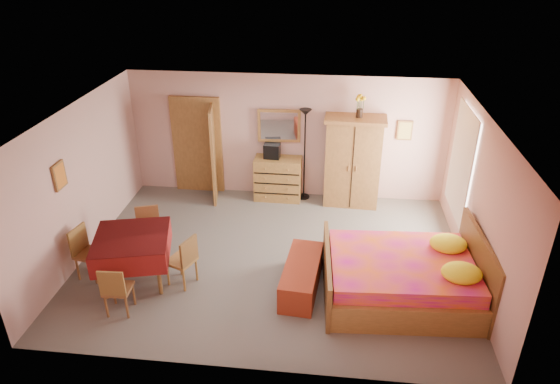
# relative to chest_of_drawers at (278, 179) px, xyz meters

# --- Properties ---
(floor) EXTENTS (6.50, 6.50, 0.00)m
(floor) POSITION_rel_chest_of_drawers_xyz_m (0.16, -2.25, -0.46)
(floor) COLOR slate
(floor) RESTS_ON ground
(ceiling) EXTENTS (6.50, 6.50, 0.00)m
(ceiling) POSITION_rel_chest_of_drawers_xyz_m (0.16, -2.25, 2.14)
(ceiling) COLOR brown
(ceiling) RESTS_ON wall_back
(wall_back) EXTENTS (6.50, 0.10, 2.60)m
(wall_back) POSITION_rel_chest_of_drawers_xyz_m (0.16, 0.25, 0.84)
(wall_back) COLOR #CB9C93
(wall_back) RESTS_ON floor
(wall_front) EXTENTS (6.50, 0.10, 2.60)m
(wall_front) POSITION_rel_chest_of_drawers_xyz_m (0.16, -4.75, 0.84)
(wall_front) COLOR #CB9C93
(wall_front) RESTS_ON floor
(wall_left) EXTENTS (0.10, 5.00, 2.60)m
(wall_left) POSITION_rel_chest_of_drawers_xyz_m (-3.09, -2.25, 0.84)
(wall_left) COLOR #CB9C93
(wall_left) RESTS_ON floor
(wall_right) EXTENTS (0.10, 5.00, 2.60)m
(wall_right) POSITION_rel_chest_of_drawers_xyz_m (3.41, -2.25, 0.84)
(wall_right) COLOR #CB9C93
(wall_right) RESTS_ON floor
(doorway) EXTENTS (1.06, 0.12, 2.15)m
(doorway) POSITION_rel_chest_of_drawers_xyz_m (-1.74, 0.22, 0.57)
(doorway) COLOR #9E6B35
(doorway) RESTS_ON floor
(window) EXTENTS (0.08, 1.40, 1.95)m
(window) POSITION_rel_chest_of_drawers_xyz_m (3.37, -1.05, 0.99)
(window) COLOR white
(window) RESTS_ON wall_right
(picture_left) EXTENTS (0.04, 0.32, 0.42)m
(picture_left) POSITION_rel_chest_of_drawers_xyz_m (-3.06, -2.85, 1.24)
(picture_left) COLOR orange
(picture_left) RESTS_ON wall_left
(picture_back) EXTENTS (0.30, 0.04, 0.40)m
(picture_back) POSITION_rel_chest_of_drawers_xyz_m (2.51, 0.22, 1.09)
(picture_back) COLOR #D8BF59
(picture_back) RESTS_ON wall_back
(chest_of_drawers) EXTENTS (0.97, 0.49, 0.91)m
(chest_of_drawers) POSITION_rel_chest_of_drawers_xyz_m (0.00, 0.00, 0.00)
(chest_of_drawers) COLOR #A77838
(chest_of_drawers) RESTS_ON floor
(wall_mirror) EXTENTS (0.88, 0.09, 0.69)m
(wall_mirror) POSITION_rel_chest_of_drawers_xyz_m (-0.00, 0.21, 1.09)
(wall_mirror) COLOR white
(wall_mirror) RESTS_ON wall_back
(stereo) EXTENTS (0.34, 0.26, 0.30)m
(stereo) POSITION_rel_chest_of_drawers_xyz_m (-0.13, 0.03, 0.61)
(stereo) COLOR black
(stereo) RESTS_ON chest_of_drawers
(floor_lamp) EXTENTS (0.31, 0.31, 1.95)m
(floor_lamp) POSITION_rel_chest_of_drawers_xyz_m (0.54, 0.09, 0.52)
(floor_lamp) COLOR black
(floor_lamp) RESTS_ON floor
(wardrobe) EXTENTS (1.22, 0.66, 1.88)m
(wardrobe) POSITION_rel_chest_of_drawers_xyz_m (1.52, -0.05, 0.48)
(wardrobe) COLOR #9C6934
(wardrobe) RESTS_ON floor
(sunflower_vase) EXTENTS (0.19, 0.19, 0.45)m
(sunflower_vase) POSITION_rel_chest_of_drawers_xyz_m (1.58, -0.04, 1.64)
(sunflower_vase) COLOR yellow
(sunflower_vase) RESTS_ON wardrobe
(bed) EXTENTS (2.45, 1.99, 1.09)m
(bed) POSITION_rel_chest_of_drawers_xyz_m (2.23, -3.01, 0.09)
(bed) COLOR #D4148F
(bed) RESTS_ON floor
(bench) EXTENTS (0.63, 1.42, 0.46)m
(bench) POSITION_rel_chest_of_drawers_xyz_m (0.72, -3.01, -0.23)
(bench) COLOR maroon
(bench) RESTS_ON floor
(dining_table) EXTENTS (1.37, 1.37, 0.83)m
(dining_table) POSITION_rel_chest_of_drawers_xyz_m (-1.94, -3.09, -0.04)
(dining_table) COLOR maroon
(dining_table) RESTS_ON floor
(chair_south) EXTENTS (0.39, 0.39, 0.83)m
(chair_south) POSITION_rel_chest_of_drawers_xyz_m (-1.90, -3.84, -0.04)
(chair_south) COLOR brown
(chair_south) RESTS_ON floor
(chair_north) EXTENTS (0.50, 0.50, 0.87)m
(chair_north) POSITION_rel_chest_of_drawers_xyz_m (-1.96, -2.36, -0.02)
(chair_north) COLOR #9E6635
(chair_north) RESTS_ON floor
(chair_west) EXTENTS (0.47, 0.47, 0.88)m
(chair_west) POSITION_rel_chest_of_drawers_xyz_m (-2.69, -3.07, -0.01)
(chair_west) COLOR brown
(chair_west) RESTS_ON floor
(chair_east) EXTENTS (0.52, 0.52, 0.87)m
(chair_east) POSITION_rel_chest_of_drawers_xyz_m (-1.18, -3.08, -0.02)
(chair_east) COLOR #AA7A39
(chair_east) RESTS_ON floor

